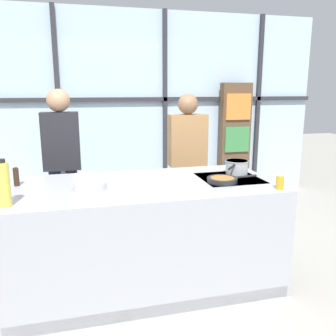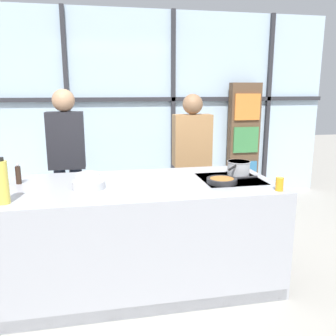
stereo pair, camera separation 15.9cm
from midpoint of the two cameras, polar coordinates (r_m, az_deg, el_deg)
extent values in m
plane|color=#ADA89E|center=(3.37, -5.04, -17.61)|extent=(18.00, 18.00, 0.00)
cube|color=silver|center=(5.35, -9.62, 9.30)|extent=(6.40, 0.04, 2.80)
cube|color=#2D2D33|center=(5.29, -9.63, 10.78)|extent=(6.40, 0.06, 0.06)
cube|color=#2D2D33|center=(5.29, -17.98, 8.83)|extent=(0.06, 0.06, 2.80)
cube|color=#2D2D33|center=(5.42, -1.34, 9.51)|extent=(0.06, 0.06, 2.80)
cube|color=#2D2D33|center=(5.95, 13.45, 9.45)|extent=(0.06, 0.06, 2.80)
cube|color=brown|center=(5.69, 9.81, 4.32)|extent=(0.47, 0.16, 1.78)
cube|color=teal|center=(5.70, 10.01, -0.79)|extent=(0.40, 0.03, 0.39)
cube|color=#3D8447|center=(5.60, 10.22, 4.54)|extent=(0.40, 0.03, 0.39)
cube|color=orange|center=(5.55, 10.42, 9.64)|extent=(0.40, 0.03, 0.39)
cube|color=#A8AAB2|center=(3.16, -5.20, -10.48)|extent=(2.24, 1.06, 0.91)
cube|color=black|center=(3.22, 8.47, -1.70)|extent=(0.52, 0.52, 0.01)
cube|color=black|center=(2.91, -3.30, -21.76)|extent=(2.20, 0.03, 0.10)
cylinder|color=#38383D|center=(3.07, 7.21, -2.37)|extent=(0.13, 0.13, 0.01)
cylinder|color=#38383D|center=(3.16, 11.43, -2.06)|extent=(0.13, 0.13, 0.01)
cylinder|color=#38383D|center=(3.29, 5.64, -1.29)|extent=(0.13, 0.13, 0.01)
cylinder|color=#38383D|center=(3.38, 9.62, -1.03)|extent=(0.13, 0.13, 0.01)
cylinder|color=#232838|center=(4.11, -16.02, -5.91)|extent=(0.12, 0.12, 0.85)
cylinder|color=#232838|center=(4.12, -18.45, -6.03)|extent=(0.12, 0.12, 0.85)
cube|color=#232328|center=(3.95, -17.92, 4.10)|extent=(0.39, 0.17, 0.61)
sphere|color=tan|center=(3.91, -18.35, 10.24)|extent=(0.24, 0.24, 0.24)
cylinder|color=#47382D|center=(4.29, 3.23, -4.83)|extent=(0.14, 0.14, 0.82)
cylinder|color=#47382D|center=(4.24, 0.69, -5.03)|extent=(0.14, 0.14, 0.82)
cube|color=#A37547|center=(4.10, 2.04, 4.48)|extent=(0.43, 0.20, 0.59)
sphere|color=#8C6647|center=(4.07, 2.09, 10.20)|extent=(0.23, 0.23, 0.23)
cylinder|color=#232326|center=(3.06, 7.22, -1.93)|extent=(0.26, 0.26, 0.04)
cylinder|color=#B26B2D|center=(3.06, 7.23, -1.63)|extent=(0.20, 0.20, 0.01)
cylinder|color=#232326|center=(3.17, 10.99, -1.37)|extent=(0.21, 0.04, 0.02)
cylinder|color=silver|center=(3.37, 9.66, 0.11)|extent=(0.20, 0.20, 0.13)
cylinder|color=silver|center=(3.36, 9.70, 1.12)|extent=(0.21, 0.21, 0.01)
cylinder|color=black|center=(3.18, 8.80, 0.15)|extent=(0.13, 0.16, 0.02)
cylinder|color=white|center=(3.37, -14.35, -1.11)|extent=(0.22, 0.22, 0.01)
cylinder|color=silver|center=(2.91, -13.96, -2.78)|extent=(0.26, 0.26, 0.06)
cylinder|color=#4C4C51|center=(2.90, -13.98, -2.31)|extent=(0.21, 0.21, 0.01)
cylinder|color=#E0CC4C|center=(2.67, -26.39, -2.43)|extent=(0.08, 0.08, 0.30)
cylinder|color=black|center=(2.63, -26.74, 1.02)|extent=(0.05, 0.05, 0.02)
cylinder|color=#332319|center=(3.20, -24.49, -1.33)|extent=(0.04, 0.04, 0.15)
sphere|color=#B2B2B7|center=(3.19, -24.63, 0.20)|extent=(0.03, 0.03, 0.03)
cylinder|color=orange|center=(2.94, 16.06, -2.27)|extent=(0.06, 0.06, 0.11)
camera|label=1|loc=(0.08, -91.46, -0.33)|focal=38.00mm
camera|label=2|loc=(0.08, 88.54, 0.33)|focal=38.00mm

